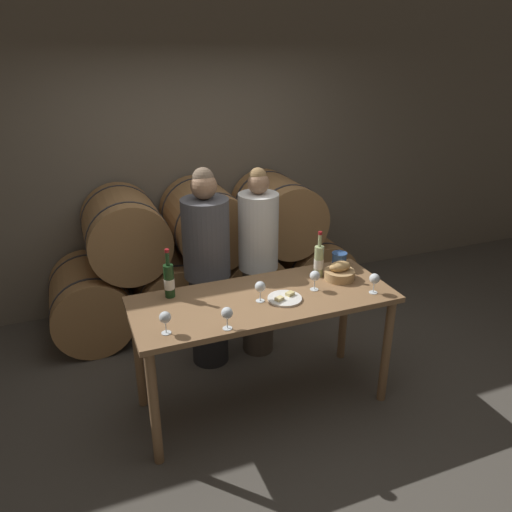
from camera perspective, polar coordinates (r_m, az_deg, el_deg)
ground_plane at (r=3.94m, az=0.80°, el=-16.23°), size 10.00×10.00×0.00m
stone_wall_back at (r=5.02m, az=-7.89°, el=12.63°), size 10.00×0.12×3.20m
barrel_stack at (r=4.80m, az=-5.66°, el=-0.12°), size 2.91×0.85×1.33m
tasting_table at (r=3.50m, az=0.87°, el=-6.35°), size 1.82×0.72×0.89m
person_left at (r=3.98m, az=-5.59°, el=-1.62°), size 0.37×0.37×1.66m
person_right at (r=4.11m, az=0.25°, el=-0.86°), size 0.32×0.32×1.62m
wine_bottle_red at (r=3.45m, az=-9.90°, el=-2.77°), size 0.07×0.07×0.35m
wine_bottle_white at (r=3.73m, az=7.19°, el=-0.54°), size 0.07×0.07×0.35m
blue_crock at (r=3.90m, az=9.49°, el=-0.44°), size 0.12×0.12×0.13m
bread_basket at (r=3.73m, az=9.52°, el=-1.85°), size 0.22×0.22×0.14m
cheese_plate at (r=3.41m, az=3.30°, el=-4.84°), size 0.24×0.24×0.04m
wine_glass_far_left at (r=3.03m, az=-10.34°, el=-6.98°), size 0.07×0.07×0.15m
wine_glass_left at (r=3.04m, az=-3.33°, el=-6.58°), size 0.07×0.07×0.15m
wine_glass_center at (r=3.34m, az=0.48°, el=-3.58°), size 0.07×0.07×0.15m
wine_glass_right at (r=3.52m, az=6.75°, el=-2.32°), size 0.07×0.07×0.15m
wine_glass_far_right at (r=3.55m, az=13.39°, el=-2.60°), size 0.07×0.07×0.15m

